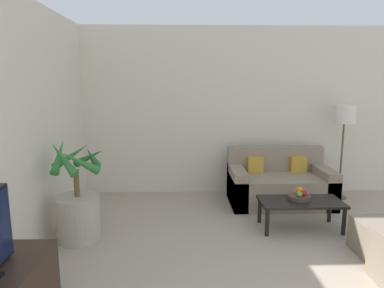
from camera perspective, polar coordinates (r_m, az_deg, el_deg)
The scene contains 10 objects.
wall_back at distance 5.82m, azimuth 14.55°, elevation 5.27°, with size 8.02×0.06×2.70m.
potted_palm at distance 4.23m, azimuth -18.45°, elevation -9.99°, with size 0.66×0.67×1.21m.
sofa_loveseat at distance 5.40m, azimuth 14.32°, elevation -6.62°, with size 1.50×0.84×0.82m.
floor_lamp at distance 5.76m, azimuth 24.06°, elevation 3.66°, with size 0.32×0.32×1.47m.
coffee_table at distance 4.54m, azimuth 17.65°, elevation -9.55°, with size 1.02×0.50×0.37m.
fruit_bowl at distance 4.55m, azimuth 17.41°, elevation -8.48°, with size 0.28×0.28×0.05m.
apple_red at distance 4.54m, azimuth 18.16°, elevation -7.73°, with size 0.08×0.08×0.08m.
apple_green at distance 4.48m, azimuth 17.48°, elevation -7.97°, with size 0.07×0.07×0.07m.
orange_fruit at distance 4.61m, azimuth 17.46°, elevation -7.35°, with size 0.09×0.09×0.09m.
ottoman at distance 4.29m, azimuth 29.35°, elevation -13.51°, with size 0.57×0.46×0.37m.
Camera 1 is at (-1.61, 0.20, 1.81)m, focal length 32.00 mm.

